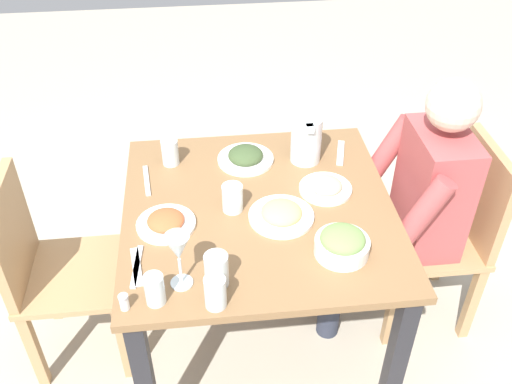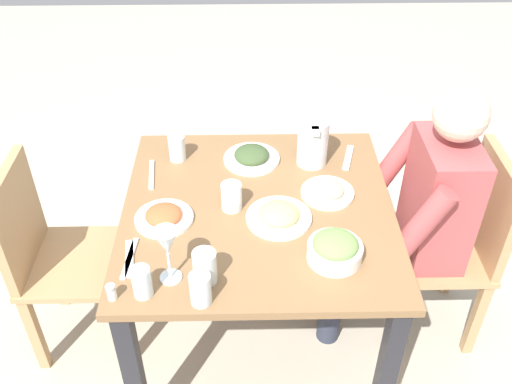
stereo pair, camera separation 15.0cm
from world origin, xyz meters
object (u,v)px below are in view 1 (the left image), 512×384
(dining_table, at_px, (259,230))
(water_glass_near_left, at_px, (170,152))
(plate_fries, at_px, (281,214))
(salt_shaker, at_px, (124,302))
(water_glass_near_right, at_px, (215,292))
(plate_beans, at_px, (326,187))
(water_glass_far_right, at_px, (155,289))
(plate_rice_curry, at_px, (166,222))
(plate_dolmas, at_px, (246,157))
(water_glass_far_left, at_px, (232,198))
(water_glass_center, at_px, (217,270))
(wine_glass, at_px, (178,250))
(chair_near, at_px, (450,227))
(chair_far, at_px, (49,266))
(salad_bowl, at_px, (342,244))
(water_pitcher, at_px, (306,139))
(diner_near, at_px, (408,203))

(dining_table, height_order, water_glass_near_left, water_glass_near_left)
(dining_table, xyz_separation_m, plate_fries, (-0.07, -0.07, 0.13))
(salt_shaker, bearing_deg, water_glass_near_right, -93.38)
(plate_beans, relative_size, water_glass_far_right, 1.90)
(plate_rice_curry, height_order, water_glass_near_right, water_glass_near_right)
(plate_dolmas, xyz_separation_m, water_glass_near_right, (-0.73, 0.16, 0.03))
(water_glass_near_right, bearing_deg, water_glass_far_right, 79.53)
(plate_rice_curry, relative_size, plate_beans, 1.05)
(water_glass_far_left, bearing_deg, dining_table, -89.97)
(plate_beans, xyz_separation_m, water_glass_center, (-0.42, 0.43, 0.04))
(plate_beans, bearing_deg, wine_glass, 127.34)
(plate_dolmas, bearing_deg, plate_beans, -128.96)
(dining_table, relative_size, salt_shaker, 17.94)
(chair_near, relative_size, wine_glass, 4.37)
(plate_beans, height_order, water_glass_near_left, water_glass_near_left)
(chair_far, height_order, plate_rice_curry, chair_far)
(salad_bowl, height_order, plate_fries, salad_bowl)
(salt_shaker, bearing_deg, chair_far, 37.49)
(water_glass_near_left, xyz_separation_m, water_glass_center, (-0.66, -0.14, 0.00))
(chair_near, relative_size, plate_fries, 3.72)
(water_glass_far_right, relative_size, water_glass_center, 0.91)
(salad_bowl, height_order, plate_dolmas, salad_bowl)
(plate_beans, xyz_separation_m, water_glass_near_right, (-0.50, 0.44, 0.04))
(dining_table, height_order, water_glass_far_left, water_glass_far_left)
(chair_near, relative_size, water_pitcher, 4.51)
(dining_table, height_order, diner_near, diner_near)
(chair_near, height_order, chair_far, same)
(plate_dolmas, relative_size, water_glass_far_right, 2.15)
(salt_shaker, bearing_deg, water_pitcher, -43.61)
(chair_far, distance_m, diner_near, 1.40)
(chair_far, bearing_deg, plate_beans, -88.32)
(water_pitcher, xyz_separation_m, water_glass_far_left, (-0.28, 0.31, -0.04))
(water_glass_far_right, xyz_separation_m, wine_glass, (0.06, -0.08, 0.09))
(chair_far, distance_m, salt_shaker, 0.64)
(chair_far, distance_m, plate_fries, 0.91)
(chair_far, distance_m, plate_rice_curry, 0.55)
(water_glass_far_left, bearing_deg, water_glass_far_right, 146.97)
(water_glass_center, xyz_separation_m, salt_shaker, (-0.07, 0.28, -0.03))
(plate_fries, bearing_deg, plate_beans, -53.67)
(salad_bowl, relative_size, water_glass_far_left, 1.74)
(water_pitcher, relative_size, water_glass_center, 1.68)
(water_glass_near_right, height_order, wine_glass, wine_glass)
(water_glass_near_left, xyz_separation_m, water_glass_far_right, (-0.71, 0.04, -0.00))
(salad_bowl, relative_size, plate_dolmas, 0.80)
(chair_far, height_order, water_glass_near_left, chair_far)
(plate_beans, bearing_deg, water_glass_far_left, 101.37)
(water_glass_near_left, relative_size, wine_glass, 0.54)
(plate_dolmas, relative_size, salt_shaker, 4.12)
(chair_near, xyz_separation_m, plate_dolmas, (0.21, 0.82, 0.27))
(plate_fries, relative_size, plate_beans, 1.17)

